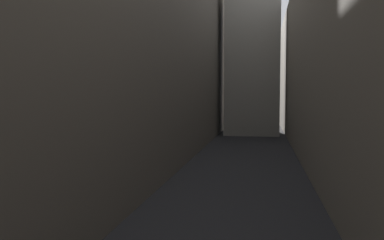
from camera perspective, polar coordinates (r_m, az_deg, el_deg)
The scene contains 2 objects.
ground_plane at distance 34.88m, azimuth 6.94°, elevation -7.51°, with size 264.00×264.00×0.00m, color #232326.
building_block_left at distance 38.61m, azimuth -8.96°, elevation 11.73°, with size 10.14×108.00×24.38m, color #60594F.
Camera 1 is at (1.79, 13.83, 6.76)m, focal length 37.57 mm.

